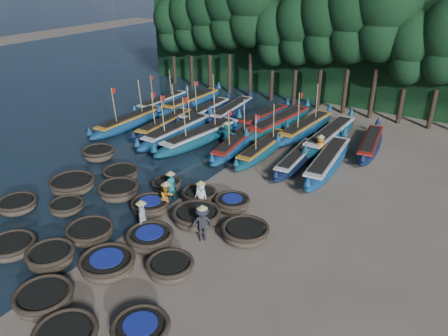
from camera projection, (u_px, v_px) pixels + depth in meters
The scene contains 58 objects.
ground at pixel (171, 204), 23.50m from camera, with size 120.00×120.00×0.00m, color gray.
foliage_wall at pixel (336, 45), 39.05m from camera, with size 40.00×3.00×10.00m, color black.
coracle_3 at pixel (44, 299), 16.30m from camera, with size 2.24×2.24×0.79m.
coracle_6 at pixel (12, 247), 19.31m from camera, with size 2.13×2.13×0.71m.
coracle_7 at pixel (51, 257), 18.55m from camera, with size 2.44×2.44×0.82m.
coracle_8 at pixel (107, 264), 18.14m from camera, with size 2.47×2.47×0.80m.
coracle_9 at pixel (141, 331), 14.89m from camera, with size 2.07×2.07×0.79m.
coracle_10 at pixel (18, 205), 22.60m from camera, with size 2.34×2.34×0.72m.
coracle_11 at pixel (67, 207), 22.53m from camera, with size 1.96×1.96×0.63m.
coracle_12 at pixel (90, 232), 20.34m from camera, with size 2.63×2.63×0.73m.
coracle_13 at pixel (150, 238), 19.78m from camera, with size 2.46×2.46×0.82m.
coracle_14 at pixel (170, 268), 17.96m from camera, with size 2.38×2.38×0.77m.
coracle_15 at pixel (73, 185), 24.50m from camera, with size 2.94×2.94×0.83m.
coracle_16 at pixel (118, 191), 23.83m from camera, with size 2.27×2.27×0.84m.
coracle_17 at pixel (150, 206), 22.43m from camera, with size 2.34×2.34×0.77m.
coracle_18 at pixel (197, 216), 21.49m from camera, with size 2.97×2.97×0.81m.
coracle_19 at pixel (245, 232), 20.27m from camera, with size 2.66×2.66×0.78m.
coracle_20 at pixel (99, 154), 28.37m from camera, with size 2.12×2.12×0.85m.
coracle_21 at pixel (121, 174), 25.92m from camera, with size 2.15×2.15×0.70m.
coracle_22 at pixel (167, 185), 24.64m from camera, with size 2.02×2.02×0.67m.
coracle_23 at pixel (199, 195), 23.59m from camera, with size 2.11×2.11×0.66m.
coracle_24 at pixel (232, 203), 22.73m from camera, with size 1.98×1.98×0.74m.
long_boat_1 at pixel (130, 122), 33.65m from camera, with size 1.66×8.53×3.62m.
long_boat_2 at pixel (165, 124), 33.25m from camera, with size 2.13×7.96×3.39m.
long_boat_3 at pixel (178, 131), 31.77m from camera, with size 1.64×8.67×3.68m.
long_boat_4 at pixel (201, 137), 30.72m from camera, with size 2.65×9.11×3.90m.
long_boat_5 at pixel (236, 143), 29.81m from camera, with size 2.52×7.87×3.38m.
long_boat_6 at pixel (264, 148), 29.03m from camera, with size 1.62×7.85×3.34m.
long_boat_7 at pixel (297, 159), 27.63m from camera, with size 1.76×7.27×1.28m.
long_boat_8 at pixel (328, 162), 27.00m from camera, with size 2.40×8.78×1.55m.
long_boat_9 at pixel (163, 102), 38.47m from camera, with size 1.40×7.51×3.19m.
long_boat_10 at pixel (191, 102), 38.25m from camera, with size 1.70×8.83×1.55m.
long_boat_11 at pixel (205, 112), 35.99m from camera, with size 1.82×8.06×3.43m.
long_boat_12 at pixel (232, 110), 36.32m from camera, with size 2.24×8.02×1.42m.
long_boat_13 at pixel (263, 117), 34.82m from camera, with size 2.20×7.47×1.32m.
long_boat_14 at pixel (279, 123), 33.33m from camera, with size 2.42×9.07×1.60m.
long_boat_15 at pixel (306, 128), 32.44m from camera, with size 2.05×8.59×3.65m.
long_boat_16 at pixel (330, 136), 30.84m from camera, with size 1.63×9.17×1.61m.
long_boat_17 at pixel (370, 144), 29.77m from camera, with size 2.43×7.53×1.34m.
fisherman_0 at pixel (201, 195), 22.66m from camera, with size 0.79×0.52×1.78m.
fisherman_1 at pixel (171, 184), 23.59m from camera, with size 0.58×0.69×1.81m.
fisherman_2 at pixel (167, 197), 22.37m from camera, with size 0.82×0.95×1.88m.
fisherman_3 at pixel (203, 223), 20.08m from camera, with size 1.33×1.21×1.99m.
fisherman_4 at pixel (142, 217), 20.60m from camera, with size 0.89×1.08×1.92m.
fisherman_5 at pixel (227, 134), 30.30m from camera, with size 1.69×0.75×1.96m.
fisherman_6 at pixel (320, 147), 28.26m from camera, with size 0.92×0.98×1.88m.
tree_0 at pixel (172, 24), 43.91m from camera, with size 3.68×3.68×8.68m.
tree_1 at pixel (190, 19), 42.48m from camera, with size 4.09×4.09×9.65m.
tree_2 at pixel (209, 13), 41.05m from camera, with size 4.51×4.51×10.63m.
tree_3 at pixel (230, 7), 39.62m from camera, with size 4.92×4.92×11.60m.
tree_4 at pixel (252, 0), 38.19m from camera, with size 5.34×5.34×12.58m.
tree_5 at pixel (274, 34), 38.22m from camera, with size 3.68×3.68×8.68m.
tree_6 at pixel (299, 28), 36.79m from camera, with size 4.09×4.09×9.65m.
tree_7 at pixel (325, 22), 35.36m from camera, with size 4.51×4.51×10.63m.
tree_8 at pixel (354, 15), 33.93m from camera, with size 4.92×4.92×11.60m.
tree_9 at pixel (386, 7), 32.50m from camera, with size 5.34×5.34×12.58m.
tree_10 at pixel (411, 47), 32.53m from camera, with size 3.68×3.68×8.68m.
tree_11 at pixel (447, 41), 31.10m from camera, with size 4.09×4.09×9.65m.
Camera 1 is at (13.54, -15.45, 11.92)m, focal length 35.00 mm.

